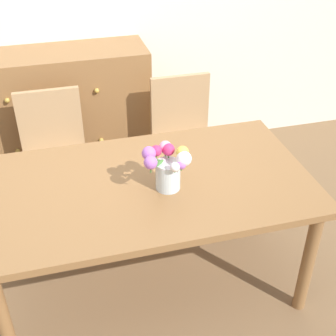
% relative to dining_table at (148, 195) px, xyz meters
% --- Properties ---
extents(ground_plane, '(12.00, 12.00, 0.00)m').
position_rel_dining_table_xyz_m(ground_plane, '(0.00, 0.00, -0.65)').
color(ground_plane, brown).
extents(dining_table, '(1.71, 0.96, 0.73)m').
position_rel_dining_table_xyz_m(dining_table, '(0.00, 0.00, 0.00)').
color(dining_table, olive).
rests_on(dining_table, ground_plane).
extents(chair_left, '(0.42, 0.42, 0.90)m').
position_rel_dining_table_xyz_m(chair_left, '(-0.45, 0.82, -0.13)').
color(chair_left, tan).
rests_on(chair_left, ground_plane).
extents(chair_right, '(0.42, 0.42, 0.90)m').
position_rel_dining_table_xyz_m(chair_right, '(0.45, 0.82, -0.13)').
color(chair_right, tan).
rests_on(chair_right, ground_plane).
extents(dresser, '(1.40, 0.47, 1.00)m').
position_rel_dining_table_xyz_m(dresser, '(-0.41, 1.33, -0.15)').
color(dresser, olive).
rests_on(dresser, ground_plane).
extents(flower_vase, '(0.24, 0.20, 0.25)m').
position_rel_dining_table_xyz_m(flower_vase, '(0.09, -0.08, 0.22)').
color(flower_vase, silver).
rests_on(flower_vase, dining_table).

